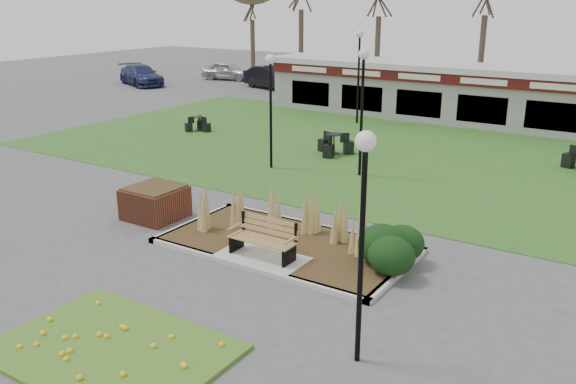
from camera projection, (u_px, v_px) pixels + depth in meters
The scene contains 16 objects.
ground at pixel (259, 263), 14.76m from camera, with size 100.00×100.00×0.00m, color #515154.
lawn at pixel (433, 158), 24.36m from camera, with size 34.00×16.00×0.02m, color #30601E.
flower_bed at pixel (112, 349), 11.05m from camera, with size 4.20×3.00×0.16m.
planting_bed at pixel (332, 242), 15.07m from camera, with size 6.75×3.40×1.27m.
park_bench at pixel (264, 238), 14.78m from camera, with size 1.70×0.66×0.93m.
brick_planter at pixel (155, 202), 17.68m from camera, with size 1.50×1.50×0.95m.
food_pavilion at pixel (491, 96), 30.28m from camera, with size 24.60×3.40×2.90m.
lamp_post_near_right at pixel (363, 199), 9.90m from camera, with size 0.34×0.34×4.16m.
lamp_post_mid_left at pixel (271, 86), 22.07m from camera, with size 0.35×0.35×4.22m.
lamp_post_mid_right at pixel (363, 84), 21.04m from camera, with size 0.37×0.37×4.50m.
lamp_post_far_left at pixel (359, 56), 30.11m from camera, with size 0.38×0.38×4.64m.
bistro_set_a at pixel (199, 126), 29.30m from camera, with size 1.13×1.28×0.68m.
bistro_set_b at pixel (334, 147), 24.88m from camera, with size 1.57×1.49×0.84m.
car_silver at pixel (228, 71), 47.35m from camera, with size 1.67×4.14×1.41m, color #BCBBC1.
car_black at pixel (273, 77), 42.57m from camera, with size 1.69×4.85×1.60m, color black.
car_blue at pixel (141, 75), 44.50m from camera, with size 2.02×4.96×1.44m, color navy.
Camera 1 is at (7.92, -10.98, 6.16)m, focal length 38.00 mm.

